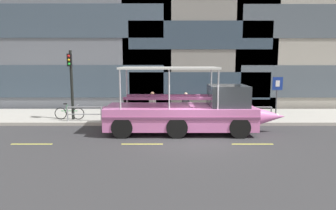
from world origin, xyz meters
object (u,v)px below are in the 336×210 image
pedestrian_near_bow (240,101)px  leaned_bicycle (71,113)px  traffic_light_pole (72,78)px  duck_tour_boat (191,112)px  pedestrian_mid_right (153,103)px  pedestrian_mid_left (187,103)px  parking_sign (278,91)px

pedestrian_near_bow → leaned_bicycle: bearing=-175.2°
traffic_light_pole → duck_tour_boat: traffic_light_pole is taller
pedestrian_near_bow → pedestrian_mid_right: bearing=-171.9°
duck_tour_boat → pedestrian_mid_left: duck_tour_boat is taller
duck_tour_boat → traffic_light_pole: bearing=159.9°
pedestrian_near_bow → duck_tour_boat: bearing=-133.9°
parking_sign → duck_tour_boat: size_ratio=0.27×
duck_tour_boat → pedestrian_mid_right: size_ratio=5.62×
pedestrian_mid_left → duck_tour_boat: bearing=-88.6°
traffic_light_pole → pedestrian_mid_left: bearing=2.4°
leaned_bicycle → pedestrian_mid_left: pedestrian_mid_left is taller
parking_sign → pedestrian_near_bow: size_ratio=1.49×
leaned_bicycle → pedestrian_mid_left: (6.86, 0.24, 0.58)m
traffic_light_pole → parking_sign: (12.05, 0.26, -0.75)m
parking_sign → pedestrian_near_bow: parking_sign is taller
parking_sign → leaned_bicycle: parking_sign is taller
traffic_light_pole → duck_tour_boat: bearing=-20.1°
leaned_bicycle → pedestrian_mid_left: size_ratio=1.10×
parking_sign → pedestrian_near_bow: 2.30m
traffic_light_pole → duck_tour_boat: size_ratio=0.44×
leaned_bicycle → pedestrian_mid_right: (4.89, 0.10, 0.60)m
parking_sign → pedestrian_mid_right: (-7.36, -0.12, -0.71)m
duck_tour_boat → pedestrian_mid_right: bearing=128.1°
traffic_light_pole → leaned_bicycle: bearing=169.6°
leaned_bicycle → duck_tour_boat: duck_tour_boat is taller
pedestrian_mid_left → pedestrian_near_bow: bearing=10.6°
pedestrian_near_bow → pedestrian_mid_left: pedestrian_near_bow is taller
traffic_light_pole → pedestrian_mid_right: traffic_light_pole is taller
duck_tour_boat → leaned_bicycle: bearing=160.2°
pedestrian_near_bow → traffic_light_pole: bearing=-174.9°
pedestrian_near_bow → pedestrian_mid_left: size_ratio=1.06×
duck_tour_boat → pedestrian_near_bow: size_ratio=5.47×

